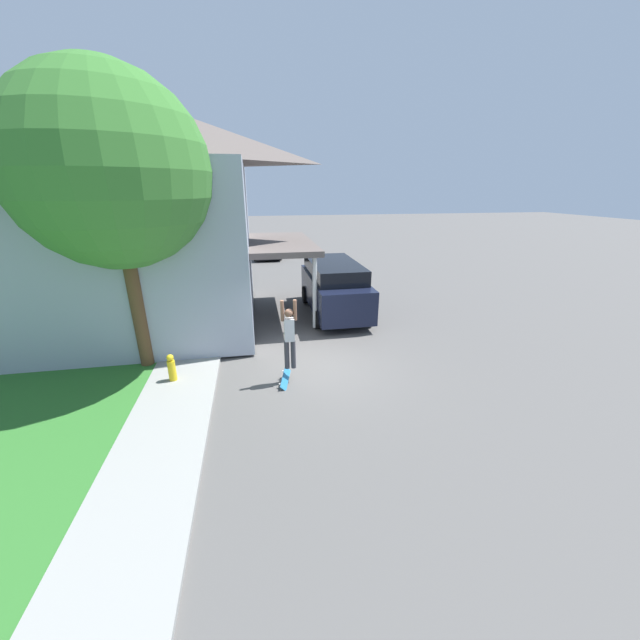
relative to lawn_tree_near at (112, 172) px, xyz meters
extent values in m
plane|color=#54514F|center=(4.75, -0.79, -5.25)|extent=(120.00, 120.00, 0.00)
cube|color=#2D6B28|center=(-3.25, 5.21, -5.21)|extent=(10.00, 80.00, 0.08)
cube|color=gray|center=(1.15, 5.21, -5.20)|extent=(1.80, 80.00, 0.10)
cube|color=#99A3B2|center=(-2.38, 3.89, -2.37)|extent=(10.93, 7.73, 5.61)
pyramid|color=#5B514C|center=(-2.38, 3.89, 1.73)|extent=(11.73, 8.53, 2.58)
cube|color=#5B514C|center=(4.19, 3.89, -2.37)|extent=(2.60, 5.41, 0.20)
cylinder|color=silver|center=(5.29, 1.95, -3.82)|extent=(0.16, 0.16, 2.70)
cylinder|color=brown|center=(0.00, 0.00, -3.23)|extent=(0.36, 0.36, 3.90)
sphere|color=#38752D|center=(0.00, 0.00, 0.02)|extent=(4.70, 4.70, 4.70)
cube|color=black|center=(6.37, 3.62, -4.33)|extent=(2.01, 5.11, 1.23)
cube|color=black|center=(6.37, 3.75, -3.43)|extent=(1.84, 3.98, 0.57)
cylinder|color=black|center=(5.41, 5.21, -4.87)|extent=(0.24, 0.77, 0.77)
cylinder|color=black|center=(7.34, 5.21, -4.87)|extent=(0.24, 0.77, 0.77)
cylinder|color=black|center=(5.41, 2.04, -4.87)|extent=(0.24, 0.77, 0.77)
cylinder|color=black|center=(7.34, 2.04, -4.87)|extent=(0.24, 0.77, 0.77)
cube|color=black|center=(4.19, 16.79, -4.71)|extent=(1.82, 4.00, 0.74)
cube|color=black|center=(4.19, 16.69, -4.10)|extent=(1.60, 2.08, 0.49)
cylinder|color=black|center=(3.31, 17.99, -4.92)|extent=(0.20, 0.67, 0.67)
cylinder|color=black|center=(5.07, 17.99, -4.92)|extent=(0.20, 0.67, 0.67)
cylinder|color=black|center=(3.31, 15.59, -4.92)|extent=(0.20, 0.67, 0.67)
cylinder|color=black|center=(5.07, 15.59, -4.92)|extent=(0.20, 0.67, 0.67)
cylinder|color=#38383D|center=(3.93, -1.65, -4.45)|extent=(0.13, 0.13, 0.79)
cylinder|color=#38383D|center=(4.10, -1.65, -4.45)|extent=(0.13, 0.13, 0.79)
cube|color=silver|center=(4.01, -1.65, -3.75)|extent=(0.25, 0.20, 0.60)
sphere|color=brown|center=(4.01, -1.65, -3.30)|extent=(0.22, 0.22, 0.22)
cylinder|color=brown|center=(3.85, -1.65, -3.23)|extent=(0.09, 0.09, 0.54)
cylinder|color=brown|center=(4.17, -1.65, -3.23)|extent=(0.09, 0.09, 0.54)
cube|color=#236B99|center=(3.86, -1.73, -5.10)|extent=(0.36, 0.73, 0.36)
cylinder|color=silver|center=(3.82, -1.48, -5.02)|extent=(0.03, 0.06, 0.06)
cylinder|color=silver|center=(3.95, -1.48, -5.15)|extent=(0.03, 0.06, 0.06)
cylinder|color=silver|center=(3.69, -1.93, -5.14)|extent=(0.03, 0.06, 0.06)
cylinder|color=silver|center=(3.82, -1.93, -5.27)|extent=(0.03, 0.06, 0.06)
cylinder|color=gold|center=(0.93, -1.17, -4.87)|extent=(0.20, 0.20, 0.56)
sphere|color=gold|center=(0.93, -1.17, -4.50)|extent=(0.18, 0.18, 0.18)
camera|label=1|loc=(3.26, -10.06, -0.36)|focal=20.00mm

